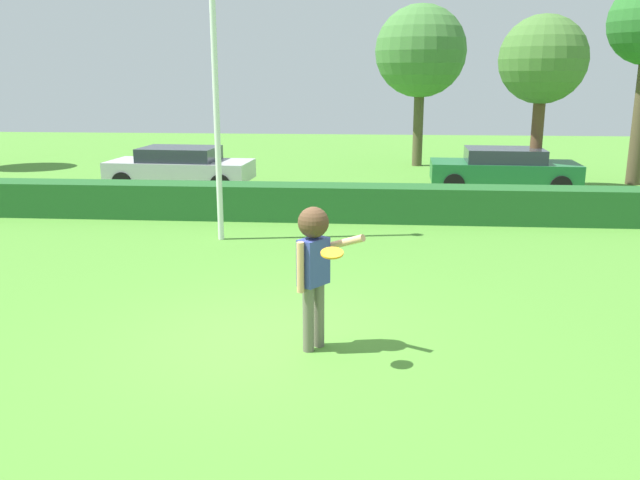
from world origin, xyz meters
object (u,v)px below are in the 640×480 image
lamppost (214,48)px  maple_tree (421,52)px  person (314,257)px  frisbee (332,253)px  parked_car_silver (180,166)px  willow_tree (543,61)px  parked_car_green (504,168)px

lamppost → maple_tree: (4.78, 11.77, 0.29)m
person → frisbee: size_ratio=6.96×
parked_car_silver → willow_tree: bearing=3.3°
parked_car_silver → parked_car_green: (9.53, 0.46, 0.00)m
frisbee → lamppost: lamppost is taller
frisbee → parked_car_silver: (-5.27, 11.96, -0.71)m
frisbee → willow_tree: 13.78m
parked_car_green → lamppost: bearing=-137.2°
maple_tree → willow_tree: (3.08, -5.20, -0.43)m
lamppost → willow_tree: 10.25m
lamppost → willow_tree: (7.86, 6.58, -0.14)m
parked_car_silver → parked_car_green: 9.55m
parked_car_silver → willow_tree: size_ratio=0.86×
frisbee → parked_car_silver: 13.09m
parked_car_silver → willow_tree: willow_tree is taller
lamppost → parked_car_green: 9.99m
willow_tree → person: bearing=-114.3°
parked_car_silver → parked_car_green: size_ratio=1.01×
parked_car_silver → frisbee: bearing=-66.2°
person → parked_car_silver: 12.48m
parked_car_green → maple_tree: bearing=112.1°
person → lamppost: lamppost is taller
person → lamppost: size_ratio=0.26×
frisbee → parked_car_green: frisbee is taller
parked_car_silver → maple_tree: 9.98m
parked_car_green → maple_tree: (-2.17, 5.33, 3.43)m
lamppost → parked_car_green: (6.95, 6.44, -3.14)m
person → parked_car_green: person is taller
lamppost → parked_car_green: size_ratio=1.64×
person → parked_car_silver: size_ratio=0.42×
maple_tree → willow_tree: 6.06m
person → lamppost: 6.52m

